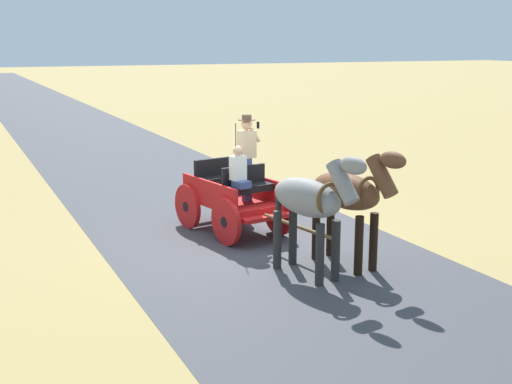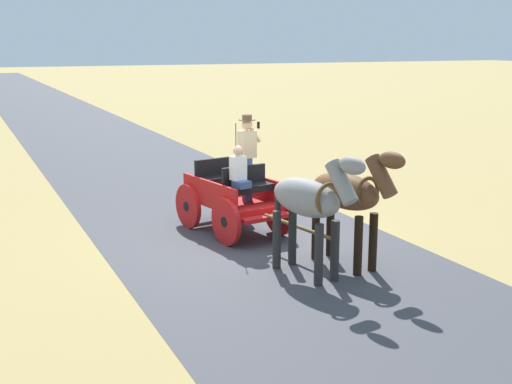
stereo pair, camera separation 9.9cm
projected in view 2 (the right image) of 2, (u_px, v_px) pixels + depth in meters
ground_plane at (251, 242)px, 13.57m from camera, size 200.00×200.00×0.00m
road_surface at (251, 242)px, 13.57m from camera, size 5.81×160.00×0.01m
horse_drawn_carriage at (235, 194)px, 14.12m from camera, size 1.82×4.51×2.50m
horse_near_side at (349, 195)px, 11.82m from camera, size 0.88×2.15×2.21m
horse_off_side at (310, 201)px, 11.33m from camera, size 0.90×2.15×2.21m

